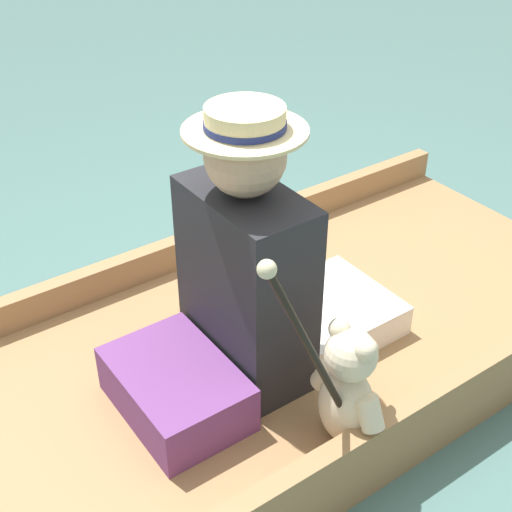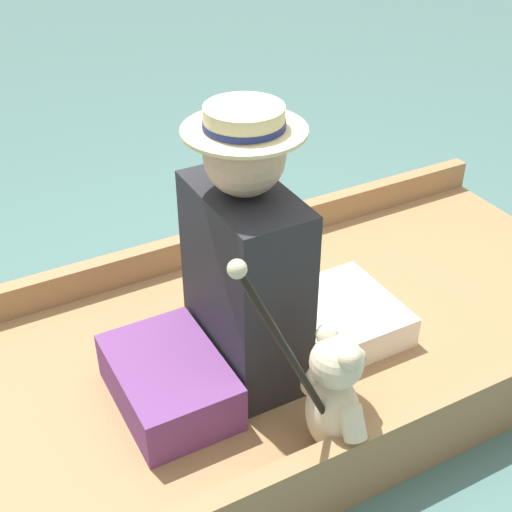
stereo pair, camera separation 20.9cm
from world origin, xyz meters
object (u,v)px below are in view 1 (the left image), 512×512
seated_person (263,272)px  walking_cane (310,349)px  teddy_bear (348,389)px  wine_glass (278,255)px

seated_person → walking_cane: (0.44, -0.18, 0.10)m
teddy_bear → wine_glass: 0.84m
walking_cane → teddy_bear: bearing=99.0°
teddy_bear → walking_cane: size_ratio=0.53×
seated_person → teddy_bear: size_ratio=2.21×
seated_person → walking_cane: seated_person is taller
seated_person → teddy_bear: 0.44m
seated_person → wine_glass: seated_person is taller
wine_glass → walking_cane: size_ratio=0.16×
wine_glass → teddy_bear: bearing=-23.6°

